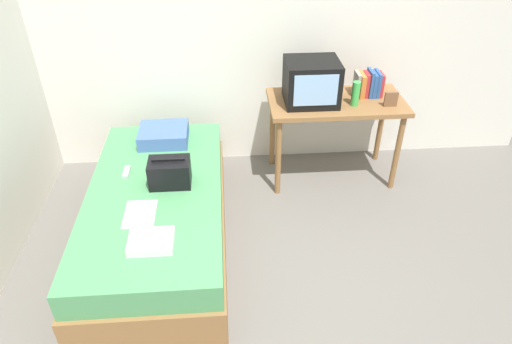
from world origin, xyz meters
name	(u,v)px	position (x,y,z in m)	size (l,w,h in m)	color
ground_plane	(287,313)	(0.00, 0.00, 0.00)	(8.00, 8.00, 0.00)	slate
wall_back	(262,25)	(0.00, 2.00, 1.30)	(5.20, 0.10, 2.60)	silver
bed	(158,215)	(-0.89, 0.78, 0.24)	(1.00, 2.00, 0.49)	olive
desk	(336,111)	(0.61, 1.57, 0.67)	(1.16, 0.60, 0.77)	olive
tv	(312,82)	(0.38, 1.55, 0.95)	(0.44, 0.39, 0.36)	black
water_bottle	(356,94)	(0.73, 1.46, 0.88)	(0.07, 0.07, 0.21)	green
book_row	(368,84)	(0.89, 1.64, 0.88)	(0.23, 0.17, 0.23)	gray
picture_frame	(391,99)	(1.03, 1.42, 0.84)	(0.11, 0.02, 0.13)	brown
pillow	(164,135)	(-0.87, 1.47, 0.55)	(0.40, 0.35, 0.12)	#4766AD
handbag	(170,172)	(-0.77, 0.84, 0.59)	(0.30, 0.20, 0.22)	black
magazine	(140,214)	(-0.95, 0.50, 0.49)	(0.21, 0.29, 0.01)	white
remote_dark	(158,236)	(-0.81, 0.27, 0.50)	(0.04, 0.16, 0.02)	black
remote_silver	(127,172)	(-1.12, 1.01, 0.50)	(0.04, 0.14, 0.02)	#B7B7BC
folded_towel	(151,241)	(-0.84, 0.20, 0.52)	(0.28, 0.22, 0.05)	white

